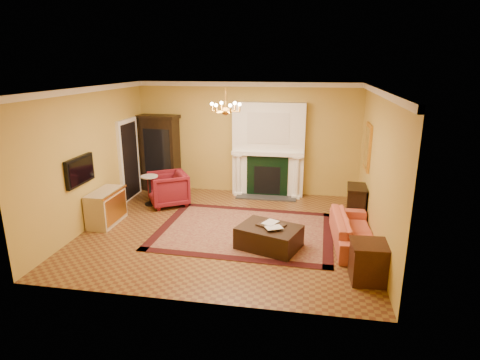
% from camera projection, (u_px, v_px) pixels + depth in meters
% --- Properties ---
extents(floor, '(6.00, 5.50, 0.02)m').
position_uv_depth(floor, '(227.00, 230.00, 8.68)').
color(floor, brown).
rests_on(floor, ground).
extents(ceiling, '(6.00, 5.50, 0.02)m').
position_uv_depth(ceiling, '(225.00, 88.00, 7.83)').
color(ceiling, white).
rests_on(ceiling, wall_back).
extents(wall_back, '(6.00, 0.02, 3.00)m').
position_uv_depth(wall_back, '(247.00, 139.00, 10.86)').
color(wall_back, gold).
rests_on(wall_back, floor).
extents(wall_front, '(6.00, 0.02, 3.00)m').
position_uv_depth(wall_front, '(186.00, 209.00, 5.64)').
color(wall_front, gold).
rests_on(wall_front, floor).
extents(wall_left, '(0.02, 5.50, 3.00)m').
position_uv_depth(wall_left, '(92.00, 157.00, 8.75)').
color(wall_left, gold).
rests_on(wall_left, floor).
extents(wall_right, '(0.02, 5.50, 3.00)m').
position_uv_depth(wall_right, '(378.00, 169.00, 7.75)').
color(wall_right, gold).
rests_on(wall_right, floor).
extents(fireplace, '(1.90, 0.70, 2.50)m').
position_uv_depth(fireplace, '(268.00, 152.00, 10.67)').
color(fireplace, white).
rests_on(fireplace, wall_back).
extents(crown_molding, '(6.00, 5.50, 0.12)m').
position_uv_depth(crown_molding, '(235.00, 88.00, 8.75)').
color(crown_molding, white).
rests_on(crown_molding, ceiling).
extents(doorway, '(0.08, 1.05, 2.10)m').
position_uv_depth(doorway, '(129.00, 159.00, 10.48)').
color(doorway, white).
rests_on(doorway, wall_left).
extents(tv_panel, '(0.09, 0.95, 0.58)m').
position_uv_depth(tv_panel, '(80.00, 171.00, 8.22)').
color(tv_panel, black).
rests_on(tv_panel, wall_left).
extents(gilt_mirror, '(0.06, 0.76, 1.05)m').
position_uv_depth(gilt_mirror, '(368.00, 147.00, 9.04)').
color(gilt_mirror, gold).
rests_on(gilt_mirror, wall_right).
extents(chandelier, '(0.63, 0.55, 0.53)m').
position_uv_depth(chandelier, '(226.00, 108.00, 7.94)').
color(chandelier, '#C08A34').
rests_on(chandelier, ceiling).
extents(oriental_rug, '(3.80, 2.90, 0.01)m').
position_uv_depth(oriental_rug, '(245.00, 231.00, 8.62)').
color(oriental_rug, '#4D101B').
rests_on(oriental_rug, floor).
extents(china_cabinet, '(1.06, 0.59, 2.02)m').
position_uv_depth(china_cabinet, '(160.00, 155.00, 11.14)').
color(china_cabinet, black).
rests_on(china_cabinet, floor).
extents(wingback_armchair, '(1.19, 1.21, 0.93)m').
position_uv_depth(wingback_armchair, '(168.00, 187.00, 10.08)').
color(wingback_armchair, maroon).
rests_on(wingback_armchair, floor).
extents(pedestal_table, '(0.43, 0.43, 0.76)m').
position_uv_depth(pedestal_table, '(150.00, 188.00, 10.09)').
color(pedestal_table, black).
rests_on(pedestal_table, floor).
extents(commode, '(0.49, 1.02, 0.76)m').
position_uv_depth(commode, '(106.00, 207.00, 8.93)').
color(commode, beige).
rests_on(commode, floor).
extents(coral_sofa, '(0.67, 1.99, 0.77)m').
position_uv_depth(coral_sofa, '(354.00, 226.00, 7.89)').
color(coral_sofa, '#B94E3A').
rests_on(coral_sofa, floor).
extents(end_table, '(0.58, 0.58, 0.64)m').
position_uv_depth(end_table, '(368.00, 263.00, 6.57)').
color(end_table, '#32180D').
rests_on(end_table, floor).
extents(console_table, '(0.45, 0.72, 0.77)m').
position_uv_depth(console_table, '(356.00, 204.00, 9.14)').
color(console_table, black).
rests_on(console_table, floor).
extents(leather_ottoman, '(1.35, 1.16, 0.42)m').
position_uv_depth(leather_ottoman, '(269.00, 237.00, 7.78)').
color(leather_ottoman, black).
rests_on(leather_ottoman, oriental_rug).
extents(ottoman_tray, '(0.60, 0.56, 0.03)m').
position_uv_depth(ottoman_tray, '(271.00, 225.00, 7.76)').
color(ottoman_tray, black).
rests_on(ottoman_tray, leather_ottoman).
extents(book_a, '(0.23, 0.13, 0.32)m').
position_uv_depth(book_a, '(265.00, 214.00, 7.81)').
color(book_a, gray).
rests_on(book_a, ottoman_tray).
extents(book_b, '(0.12, 0.21, 0.31)m').
position_uv_depth(book_b, '(272.00, 219.00, 7.62)').
color(book_b, gray).
rests_on(book_b, ottoman_tray).
extents(topiary_left, '(0.16, 0.16, 0.44)m').
position_uv_depth(topiary_left, '(243.00, 141.00, 10.66)').
color(topiary_left, tan).
rests_on(topiary_left, fireplace).
extents(topiary_right, '(0.17, 0.17, 0.45)m').
position_uv_depth(topiary_right, '(293.00, 143.00, 10.44)').
color(topiary_right, tan).
rests_on(topiary_right, fireplace).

